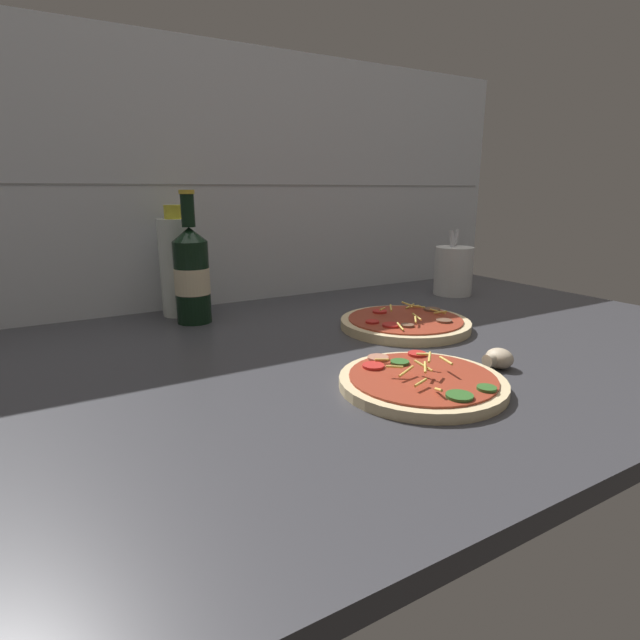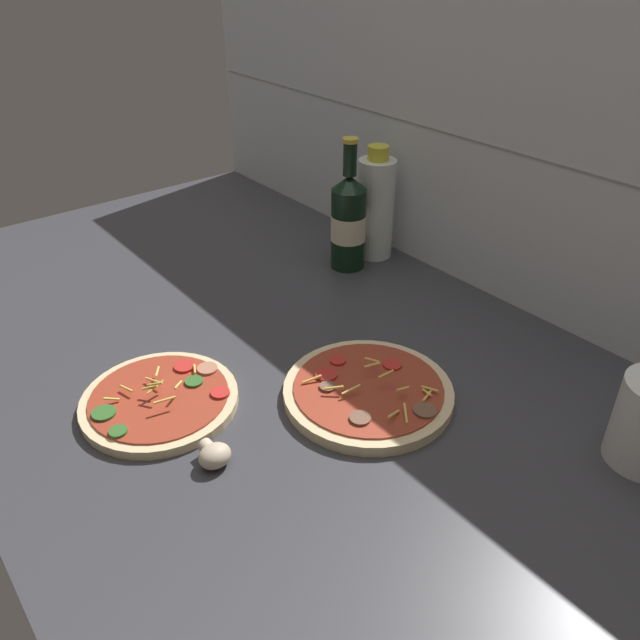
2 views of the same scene
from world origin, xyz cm
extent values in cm
cube|color=#38383D|center=(0.00, 0.00, 1.25)|extent=(160.00, 90.00, 2.50)
cube|color=silver|center=(0.00, 45.50, 30.00)|extent=(160.00, 1.00, 60.00)
cube|color=gray|center=(0.00, 44.95, 30.00)|extent=(156.80, 0.16, 0.30)
cylinder|color=beige|center=(1.70, -19.13, 3.23)|extent=(22.85, 22.85, 1.46)
cylinder|color=#9E3823|center=(1.70, -19.13, 4.11)|extent=(20.11, 20.11, 0.30)
cylinder|color=#336628|center=(2.24, -13.63, 4.46)|extent=(2.74, 2.74, 0.40)
cylinder|color=#B7755B|center=(0.67, -10.45, 4.46)|extent=(3.16, 3.16, 0.40)
cylinder|color=#336628|center=(5.46, -26.98, 4.46)|extent=(2.50, 2.50, 0.40)
cylinder|color=red|center=(-2.06, -12.95, 4.46)|extent=(3.16, 3.16, 0.40)
cylinder|color=red|center=(6.98, -11.97, 4.46)|extent=(2.81, 2.81, 0.40)
cylinder|color=#336628|center=(0.66, -27.00, 4.46)|extent=(3.37, 3.37, 0.40)
cylinder|color=#EFCC56|center=(5.28, -19.81, 6.04)|extent=(1.07, 3.15, 0.37)
cylinder|color=#EFCC56|center=(-1.63, -22.47, 5.10)|extent=(2.64, 1.12, 0.50)
cylinder|color=#EFCC56|center=(-1.82, -17.43, 5.70)|extent=(2.07, 1.64, 0.39)
cylinder|color=#EFCC56|center=(-0.76, -18.62, 5.21)|extent=(3.32, 1.36, 0.85)
cylinder|color=#EFCC56|center=(-0.99, -25.08, 4.94)|extent=(1.22, 2.16, 0.98)
cylinder|color=#EFCC56|center=(1.56, -19.35, 5.83)|extent=(0.88, 3.09, 0.99)
cylinder|color=#EFCC56|center=(2.34, -19.65, 6.99)|extent=(1.92, 1.91, 0.97)
cylinder|color=#EFCC56|center=(0.12, -12.25, 4.82)|extent=(2.05, 1.23, 0.42)
cylinder|color=#EFCC56|center=(1.24, -20.09, 5.90)|extent=(1.75, 1.98, 1.03)
cylinder|color=#EFCC56|center=(3.82, -16.88, 6.37)|extent=(1.49, 1.89, 0.58)
cylinder|color=beige|center=(19.49, 5.83, 3.36)|extent=(25.26, 25.26, 1.72)
cylinder|color=#9E3823|center=(19.49, 5.83, 4.37)|extent=(22.23, 22.23, 0.30)
cylinder|color=red|center=(13.55, 2.61, 4.72)|extent=(3.43, 3.43, 0.40)
cylinder|color=brown|center=(15.95, 0.93, 4.72)|extent=(2.43, 2.43, 0.40)
cylinder|color=red|center=(18.04, 12.16, 4.72)|extent=(2.91, 2.91, 0.40)
cylinder|color=brown|center=(28.61, 8.17, 4.72)|extent=(3.38, 3.38, 0.40)
cylinder|color=brown|center=(24.16, 0.47, 4.72)|extent=(3.02, 3.02, 0.40)
cylinder|color=red|center=(11.90, 6.34, 4.72)|extent=(2.56, 2.56, 0.40)
cylinder|color=#EFCC56|center=(24.30, 8.05, 5.93)|extent=(0.53, 2.36, 0.77)
cylinder|color=#EFCC56|center=(26.82, 3.83, 5.22)|extent=(1.11, 2.92, 1.21)
cylinder|color=#EFCC56|center=(26.33, 11.00, 5.06)|extent=(1.98, 0.57, 0.52)
cylinder|color=#EFCC56|center=(26.85, 10.46, 4.97)|extent=(1.46, 3.05, 0.66)
cylinder|color=#EFCC56|center=(17.75, 8.20, 6.34)|extent=(1.68, 2.26, 0.99)
cylinder|color=#EFCC56|center=(21.16, 7.65, 6.90)|extent=(0.54, 2.76, 0.43)
cylinder|color=#EFCC56|center=(17.65, 0.73, 5.65)|extent=(2.02, 2.45, 0.76)
cylinder|color=#EFCC56|center=(27.60, 5.36, 5.02)|extent=(2.81, 2.32, 1.15)
cylinder|color=#EFCC56|center=(19.46, 2.45, 5.58)|extent=(0.93, 3.15, 0.84)
cylinder|color=#EFCC56|center=(16.45, 9.25, 6.03)|extent=(2.09, 1.41, 0.42)
cylinder|color=#EFCC56|center=(25.95, 12.04, 4.94)|extent=(2.76, 1.00, 0.83)
cylinder|color=#EFCC56|center=(13.49, -0.30, 5.07)|extent=(1.30, 3.02, 0.87)
cylinder|color=black|center=(-14.75, 31.50, 10.75)|extent=(6.99, 6.99, 16.50)
cone|color=black|center=(-14.75, 31.50, 20.41)|extent=(6.99, 6.99, 2.83)
cylinder|color=black|center=(-14.75, 31.50, 24.98)|extent=(2.66, 2.66, 6.29)
cylinder|color=gold|center=(-14.75, 31.50, 28.52)|extent=(3.05, 3.05, 0.80)
cylinder|color=beige|center=(-14.75, 31.50, 11.08)|extent=(7.06, 7.06, 5.28)
cylinder|color=silver|center=(-15.34, 39.39, 12.78)|extent=(7.65, 7.65, 20.57)
cylinder|color=yellow|center=(-15.34, 39.39, 24.47)|extent=(4.21, 4.21, 2.80)
cylinder|color=beige|center=(15.49, -19.02, 4.04)|extent=(1.99, 1.99, 1.99)
ellipsoid|color=#C6B293|center=(17.26, -19.02, 4.04)|extent=(3.75, 4.41, 3.09)
camera|label=1|loc=(-42.84, -67.22, 28.95)|focal=28.00mm
camera|label=2|loc=(71.53, -45.25, 61.90)|focal=35.00mm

